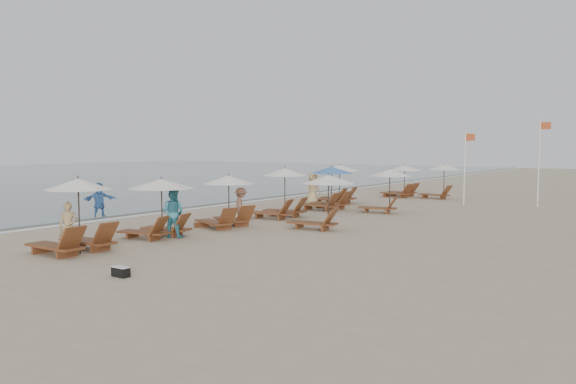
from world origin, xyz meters
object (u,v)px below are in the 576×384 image
Objects in this scene: lounger_station_1 at (158,207)px; inland_station_0 at (321,197)px; lounger_station_0 at (73,221)px; waterline_walker at (99,200)px; duffel_bag at (121,272)px; lounger_station_6 at (401,181)px; inland_station_1 at (385,186)px; beachgoer_mid_b at (241,206)px; lounger_station_3 at (280,196)px; lounger_station_2 at (224,203)px; beachgoer_near at (68,227)px; lounger_station_5 at (336,185)px; lounger_station_4 at (327,189)px; inland_station_2 at (440,178)px; beachgoer_far_b at (313,189)px; flag_pole_near at (465,164)px; beachgoer_mid_a at (173,213)px.

lounger_station_1 is 0.98× the size of inland_station_0.
lounger_station_0 is 9.53m from waterline_walker.
lounger_station_6 is at bearing 98.37° from duffel_bag.
beachgoer_mid_b is (-3.07, -7.67, -0.58)m from inland_station_1.
lounger_station_3 is 13.76m from lounger_station_6.
lounger_station_2 is 0.97× the size of lounger_station_6.
lounger_station_5 is at bearing 51.36° from beachgoer_near.
beachgoer_mid_b is (0.07, -7.23, -0.28)m from lounger_station_4.
waterline_walker is 13.48m from duffel_bag.
inland_station_0 reaches higher than duffel_bag.
beachgoer_far_b is at bearing -118.01° from inland_station_2.
beachgoer_mid_b is 0.38× the size of flag_pole_near.
lounger_station_5 is 1.02× the size of inland_station_0.
beachgoer_mid_b is at bearing -89.41° from lounger_station_4.
lounger_station_3 reaches higher than beachgoer_mid_b.
beachgoer_mid_a is (0.16, -6.99, -0.13)m from lounger_station_3.
beachgoer_mid_b is at bearing 111.91° from duffel_bag.
lounger_station_4 is 11.29m from beachgoer_mid_a.
lounger_station_5 is (-1.10, 14.79, -0.04)m from lounger_station_1.
lounger_station_1 is 1.66× the size of beachgoer_mid_b.
lounger_station_4 is 9.46m from lounger_station_6.
inland_station_0 and inland_station_2 have the same top height.
beachgoer_mid_b is (1.38, -10.36, -0.30)m from lounger_station_5.
beachgoer_mid_b is (0.07, -16.70, -0.25)m from lounger_station_6.
duffel_bag is (3.77, -9.37, -0.67)m from beachgoer_mid_b.
beachgoer_far_b is at bearing -7.43° from waterline_walker.
lounger_station_5 reaches higher than inland_station_0.
beachgoer_near is (-3.89, -8.96, -0.53)m from inland_station_0.
beachgoer_near is (-0.31, -11.04, -0.24)m from lounger_station_3.
beachgoer_mid_a is 1.13× the size of beachgoer_mid_b.
lounger_station_3 is 12.04m from flag_pole_near.
lounger_station_0 is 4.00m from beachgoer_mid_a.
waterline_walker is (-7.27, -18.46, -0.24)m from lounger_station_6.
lounger_station_1 is at bearing -91.82° from lounger_station_3.
lounger_station_3 is 0.94× the size of lounger_station_5.
beachgoer_far_b is 3.87× the size of duffel_bag.
inland_station_2 is (-1.01, 16.08, 0.02)m from inland_station_0.
lounger_station_0 is 1.43× the size of beachgoer_mid_a.
flag_pole_near is (1.68, 12.83, 1.05)m from inland_station_0.
lounger_station_2 is 0.95× the size of inland_station_0.
flag_pole_near is at bearing 82.56° from inland_station_0.
flag_pole_near is at bearing 50.69° from lounger_station_4.
lounger_station_4 is at bearing -107.45° from beachgoer_far_b.
lounger_station_4 is at bearing -108.86° from beachgoer_mid_a.
beachgoer_near is 0.38× the size of flag_pole_near.
inland_station_0 is at bearing -126.16° from beachgoer_mid_b.
beachgoer_near is at bearing -90.67° from lounger_station_6.
lounger_station_5 is at bearing -101.75° from lounger_station_6.
lounger_station_5 is 0.66× the size of flag_pole_near.
lounger_station_4 is 1.00× the size of inland_station_0.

